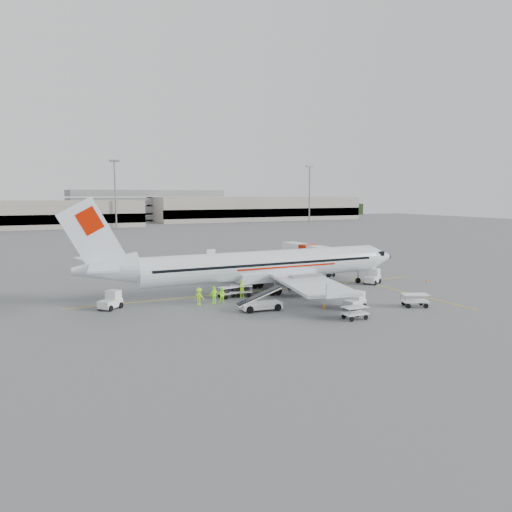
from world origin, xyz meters
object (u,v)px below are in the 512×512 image
at_px(jet_bridge, 308,258).
at_px(tug_fore, 372,276).
at_px(belt_loader, 261,296).
at_px(tug_aft, 110,300).
at_px(tug_mid, 355,300).
at_px(aircraft, 266,246).

relative_size(jet_bridge, tug_fore, 6.31).
distance_m(belt_loader, tug_aft, 14.63).
bearing_deg(tug_mid, tug_fore, 27.94).
relative_size(aircraft, belt_loader, 7.39).
relative_size(aircraft, tug_fore, 16.28).
height_order(jet_bridge, belt_loader, jet_bridge).
xyz_separation_m(belt_loader, tug_aft, (-12.92, 6.85, -0.53)).
height_order(jet_bridge, tug_mid, jet_bridge).
relative_size(belt_loader, tug_mid, 2.41).
xyz_separation_m(jet_bridge, tug_mid, (-8.48, -22.11, -1.12)).
relative_size(jet_bridge, belt_loader, 2.86).
distance_m(aircraft, tug_mid, 12.80).
bearing_deg(jet_bridge, aircraft, -141.30).
xyz_separation_m(belt_loader, tug_fore, (18.91, 6.78, -0.50)).
relative_size(aircraft, tug_mid, 17.82).
height_order(aircraft, tug_mid, aircraft).
bearing_deg(tug_fore, jet_bridge, 68.52).
bearing_deg(aircraft, tug_fore, -4.63).
relative_size(aircraft, jet_bridge, 2.58).
xyz_separation_m(jet_bridge, belt_loader, (-17.00, -18.79, -0.55)).
relative_size(tug_mid, tug_aft, 0.94).
relative_size(jet_bridge, tug_mid, 6.90).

